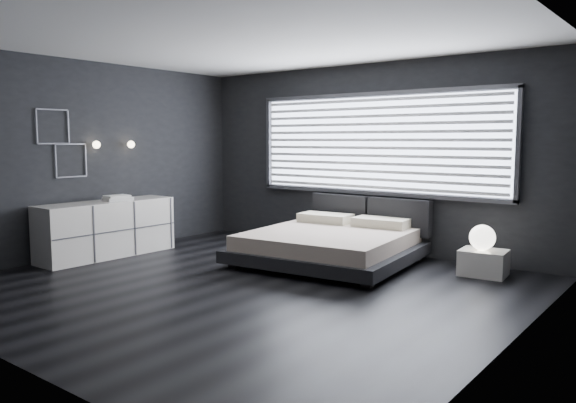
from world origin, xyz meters
The scene contains 12 objects.
room centered at (0.00, 0.00, 1.40)m, with size 6.04×6.00×2.80m.
window centered at (0.20, 2.70, 1.61)m, with size 4.14×0.09×1.52m.
headboard centered at (0.14, 2.64, 0.57)m, with size 1.96×0.16×0.52m.
sconce_near centered at (-2.88, 0.05, 1.60)m, with size 0.18×0.11×0.11m.
sconce_far centered at (-2.88, 0.65, 1.60)m, with size 0.18×0.11×0.11m.
wall_art_upper centered at (-2.98, -0.55, 1.85)m, with size 0.01×0.48×0.48m.
wall_art_lower centered at (-2.98, -0.30, 1.38)m, with size 0.01×0.48×0.48m.
bed centered at (0.14, 1.59, 0.26)m, with size 2.40×2.31×0.57m.
nightstand centered at (2.03, 2.18, 0.16)m, with size 0.54×0.45×0.32m, color silver.
orb_lamp centered at (2.01, 2.17, 0.47)m, with size 0.31×0.31×0.31m, color white.
dresser centered at (-2.65, 0.02, 0.40)m, with size 0.59×2.00×0.80m.
book_stack centered at (-2.62, 0.20, 0.83)m, with size 0.36×0.42×0.08m.
Camera 1 is at (4.29, -4.68, 1.67)m, focal length 35.00 mm.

